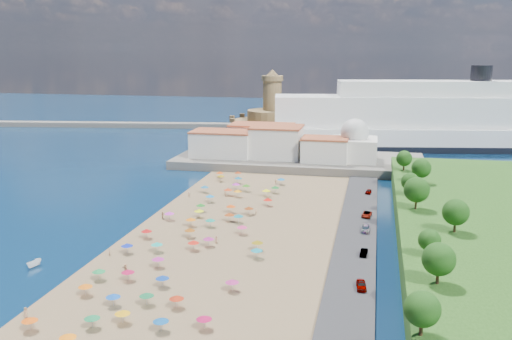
# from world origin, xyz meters

# --- Properties ---
(ground) EXTENTS (700.00, 700.00, 0.00)m
(ground) POSITION_xyz_m (0.00, 0.00, 0.00)
(ground) COLOR #071938
(ground) RESTS_ON ground
(terrace) EXTENTS (90.00, 36.00, 3.00)m
(terrace) POSITION_xyz_m (10.00, 73.00, 1.50)
(terrace) COLOR #59544C
(terrace) RESTS_ON ground
(jetty) EXTENTS (18.00, 70.00, 2.40)m
(jetty) POSITION_xyz_m (-12.00, 108.00, 1.20)
(jetty) COLOR #59544C
(jetty) RESTS_ON ground
(breakwater) EXTENTS (199.03, 34.77, 2.60)m
(breakwater) POSITION_xyz_m (-110.00, 153.00, 1.30)
(breakwater) COLOR #59544C
(breakwater) RESTS_ON ground
(waterfront_buildings) EXTENTS (57.00, 29.00, 11.00)m
(waterfront_buildings) POSITION_xyz_m (-3.05, 73.64, 7.88)
(waterfront_buildings) COLOR silver
(waterfront_buildings) RESTS_ON terrace
(domed_building) EXTENTS (16.00, 16.00, 15.00)m
(domed_building) POSITION_xyz_m (30.00, 71.00, 8.97)
(domed_building) COLOR silver
(domed_building) RESTS_ON terrace
(fortress) EXTENTS (40.00, 40.00, 32.40)m
(fortress) POSITION_xyz_m (-12.00, 138.00, 6.68)
(fortress) COLOR olive
(fortress) RESTS_ON ground
(cruise_ship) EXTENTS (163.44, 50.25, 35.35)m
(cruise_ship) POSITION_xyz_m (58.30, 118.91, 10.47)
(cruise_ship) COLOR black
(cruise_ship) RESTS_ON ground
(beach_parasols) EXTENTS (30.08, 115.65, 2.20)m
(beach_parasols) POSITION_xyz_m (-1.23, -11.47, 2.15)
(beach_parasols) COLOR gray
(beach_parasols) RESTS_ON beach
(beachgoers) EXTENTS (24.93, 99.45, 1.88)m
(beachgoers) POSITION_xyz_m (-7.11, -6.66, 1.13)
(beachgoers) COLOR tan
(beachgoers) RESTS_ON beach
(parked_cars) EXTENTS (2.71, 72.87, 1.43)m
(parked_cars) POSITION_xyz_m (36.00, -4.02, 1.37)
(parked_cars) COLOR gray
(parked_cars) RESTS_ON promenade
(hillside_trees) EXTENTS (14.69, 108.92, 7.55)m
(hillside_trees) POSITION_xyz_m (48.20, -7.32, 10.02)
(hillside_trees) COLOR #382314
(hillside_trees) RESTS_ON hillside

